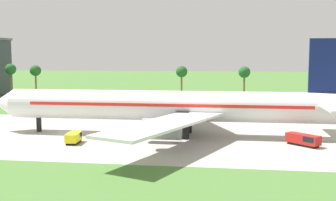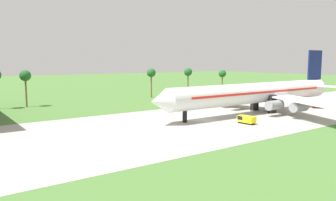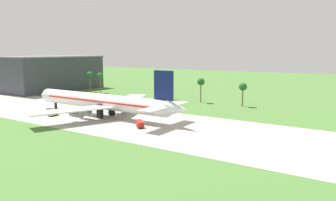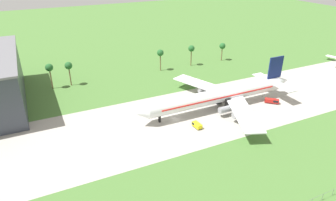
% 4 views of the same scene
% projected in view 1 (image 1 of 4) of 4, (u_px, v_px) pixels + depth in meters
% --- Properties ---
extents(ground_plane, '(600.00, 600.00, 0.00)m').
position_uv_depth(ground_plane, '(68.00, 133.00, 83.51)').
color(ground_plane, '#477233').
extents(taxiway_strip, '(320.00, 44.00, 0.02)m').
position_uv_depth(taxiway_strip, '(68.00, 133.00, 83.51)').
color(taxiway_strip, '#A8A399').
rests_on(taxiway_strip, ground_plane).
extents(jet_airliner, '(74.33, 59.22, 18.41)m').
position_uv_depth(jet_airliner, '(177.00, 106.00, 80.37)').
color(jet_airliner, white).
rests_on(jet_airliner, ground_plane).
extents(baggage_tug, '(2.32, 4.35, 1.87)m').
position_uv_depth(baggage_tug, '(74.00, 137.00, 73.77)').
color(baggage_tug, black).
rests_on(baggage_tug, ground_plane).
extents(fuel_truck, '(5.66, 5.46, 1.99)m').
position_uv_depth(fuel_truck, '(304.00, 140.00, 71.54)').
color(fuel_truck, black).
rests_on(fuel_truck, ground_plane).
extents(palm_tree_row, '(100.84, 3.60, 12.40)m').
position_uv_depth(palm_tree_row, '(153.00, 73.00, 132.31)').
color(palm_tree_row, brown).
rests_on(palm_tree_row, ground_plane).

